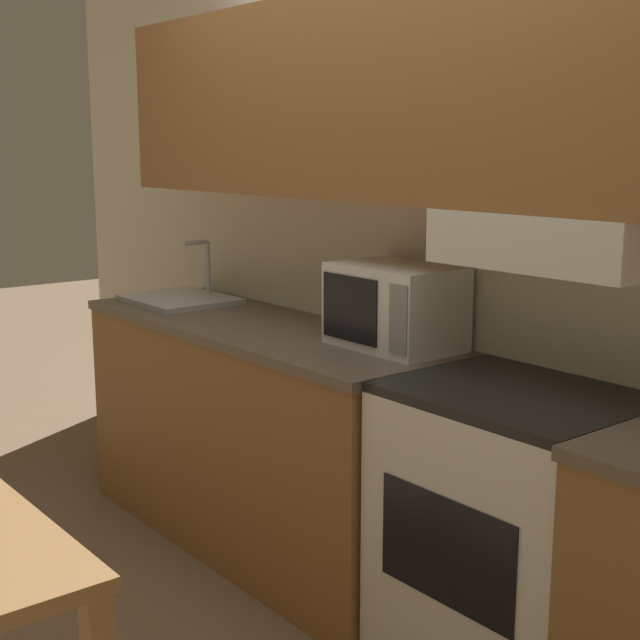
# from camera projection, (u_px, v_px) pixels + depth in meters

# --- Properties ---
(ground_plane) EXTENTS (16.00, 16.00, 0.00)m
(ground_plane) POSITION_uv_depth(u_px,v_px,m) (424.00, 577.00, 3.39)
(ground_plane) COLOR #7F664C
(wall_back) EXTENTS (5.50, 0.38, 2.55)m
(wall_back) POSITION_uv_depth(u_px,v_px,m) (423.00, 173.00, 3.04)
(wall_back) COLOR silver
(wall_back) RESTS_ON ground_plane
(lower_counter_main) EXTENTS (1.83, 0.61, 0.92)m
(lower_counter_main) POSITION_uv_depth(u_px,v_px,m) (261.00, 435.00, 3.61)
(lower_counter_main) COLOR #936033
(lower_counter_main) RESTS_ON ground_plane
(stove_range) EXTENTS (0.71, 0.57, 0.92)m
(stove_range) POSITION_uv_depth(u_px,v_px,m) (511.00, 541.00, 2.64)
(stove_range) COLOR white
(stove_range) RESTS_ON ground_plane
(microwave) EXTENTS (0.44, 0.30, 0.29)m
(microwave) POSITION_uv_depth(u_px,v_px,m) (396.00, 307.00, 3.07)
(microwave) COLOR white
(microwave) RESTS_ON lower_counter_main
(sink_basin) EXTENTS (0.47, 0.40, 0.27)m
(sink_basin) POSITION_uv_depth(u_px,v_px,m) (180.00, 298.00, 3.99)
(sink_basin) COLOR #B7BABF
(sink_basin) RESTS_ON lower_counter_main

